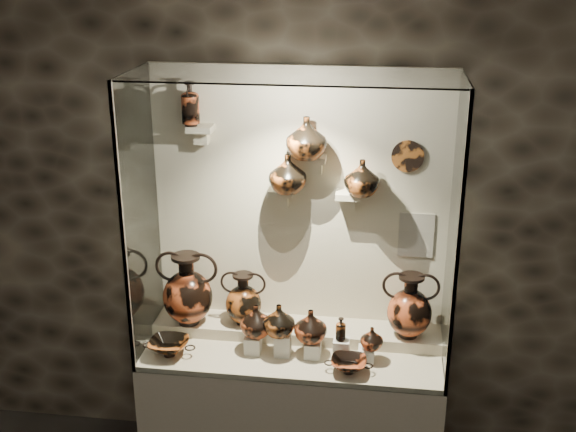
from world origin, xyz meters
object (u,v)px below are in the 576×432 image
at_px(amphora_right, 410,306).
at_px(kylix_right, 349,364).
at_px(jug_b, 279,320).
at_px(jug_a, 256,320).
at_px(ovoid_vase_c, 362,178).
at_px(amphora_mid, 243,298).
at_px(amphora_left, 187,289).
at_px(jug_e, 372,338).
at_px(lekythos_tall, 190,101).
at_px(kylix_left, 169,346).
at_px(ovoid_vase_a, 288,174).
at_px(lekythos_small, 341,328).
at_px(jug_c, 311,326).
at_px(ovoid_vase_b, 306,138).

xyz_separation_m(amphora_right, kylix_right, (-0.32, -0.32, -0.21)).
bearing_deg(jug_b, kylix_right, -34.43).
distance_m(jug_a, ovoid_vase_c, 0.99).
bearing_deg(amphora_mid, amphora_left, 169.95).
bearing_deg(amphora_left, ovoid_vase_c, 9.24).
distance_m(jug_e, lekythos_tall, 1.63).
bearing_deg(kylix_left, ovoid_vase_a, 43.10).
bearing_deg(jug_e, amphora_mid, 167.59).
xyz_separation_m(jug_a, ovoid_vase_a, (0.15, 0.22, 0.80)).
bearing_deg(amphora_mid, ovoid_vase_c, -14.07).
distance_m(amphora_right, lekythos_small, 0.43).
distance_m(amphora_right, jug_b, 0.75).
bearing_deg(kylix_right, kylix_left, -168.68).
distance_m(jug_a, jug_e, 0.65).
height_order(lekythos_small, kylix_left, lekythos_small).
bearing_deg(amphora_right, jug_e, -140.61).
xyz_separation_m(lekythos_small, ovoid_vase_a, (-0.33, 0.24, 0.80)).
relative_size(lekythos_tall, ovoid_vase_c, 1.35).
relative_size(jug_c, kylix_right, 0.77).
relative_size(amphora_right, kylix_left, 1.33).
bearing_deg(amphora_mid, jug_c, -42.25).
relative_size(amphora_mid, jug_a, 1.68).
xyz_separation_m(lekythos_small, ovoid_vase_b, (-0.23, 0.23, 1.01)).
bearing_deg(amphora_mid, lekythos_small, -37.02).
height_order(lekythos_small, kylix_right, lekythos_small).
xyz_separation_m(jug_a, ovoid_vase_c, (0.55, 0.23, 0.79)).
relative_size(jug_a, lekythos_tall, 0.70).
xyz_separation_m(jug_b, kylix_right, (0.40, -0.12, -0.17)).
height_order(lekythos_tall, ovoid_vase_c, lekythos_tall).
bearing_deg(amphora_mid, ovoid_vase_b, -13.52).
relative_size(kylix_left, ovoid_vase_b, 1.25).
bearing_deg(kylix_left, lekythos_tall, 92.00).
height_order(jug_a, kylix_left, jug_a).
bearing_deg(jug_b, jug_e, -16.83).
bearing_deg(amphora_left, jug_e, -4.35).
relative_size(jug_c, jug_e, 1.46).
bearing_deg(amphora_right, amphora_mid, 174.71).
distance_m(amphora_mid, jug_c, 0.46).
xyz_separation_m(amphora_left, amphora_mid, (0.32, 0.04, -0.06)).
bearing_deg(ovoid_vase_b, lekythos_small, -48.38).
height_order(jug_c, ovoid_vase_c, ovoid_vase_c).
height_order(kylix_left, lekythos_tall, lekythos_tall).
bearing_deg(ovoid_vase_c, jug_b, -167.38).
distance_m(amphora_left, kylix_left, 0.35).
distance_m(kylix_right, ovoid_vase_c, 1.01).
bearing_deg(ovoid_vase_c, jug_e, -88.44).
bearing_deg(amphora_left, amphora_right, 5.66).
bearing_deg(kylix_right, ovoid_vase_c, 100.07).
xyz_separation_m(jug_e, ovoid_vase_c, (-0.09, 0.25, 0.84)).
relative_size(amphora_left, ovoid_vase_b, 1.91).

